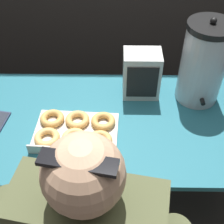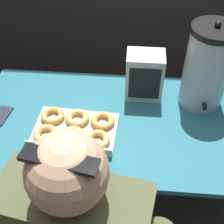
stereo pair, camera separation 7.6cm
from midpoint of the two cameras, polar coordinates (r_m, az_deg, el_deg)
ground_plane at (r=2.13m, az=3.08°, el=-15.95°), size 12.00×12.00×0.00m
folding_table at (r=1.57m, az=4.03°, el=-2.96°), size 1.51×0.75×0.74m
donut_box at (r=1.48m, az=-5.38°, el=-3.13°), size 0.41×0.29×0.05m
coffee_urn at (r=1.60m, az=18.34°, el=7.80°), size 0.23×0.26×0.45m
cell_phone at (r=1.64m, az=-18.34°, el=-0.69°), size 0.09×0.14×0.01m
space_heater at (r=1.62m, az=7.30°, el=6.62°), size 0.19×0.14×0.25m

